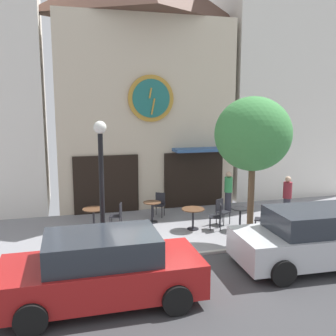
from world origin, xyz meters
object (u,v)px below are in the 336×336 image
pedestrian_green (228,192)px  parked_car_red (102,269)px  cafe_table_near_door (193,214)px  cafe_chair_mid_row (118,214)px  cafe_chair_right_end (263,217)px  cafe_table_leftmost (94,214)px  parked_car_silver (315,238)px  cafe_table_center_right (152,209)px  cafe_chair_corner (218,215)px  cafe_chair_under_awning (221,210)px  pedestrian_maroon (287,198)px  street_lamp (102,188)px  cafe_chair_facing_wall (160,203)px  street_tree (253,135)px  cafe_table_center_left (240,215)px

pedestrian_green → parked_car_red: bearing=-134.0°
cafe_table_near_door → pedestrian_green: (2.02, 1.57, 0.31)m
cafe_chair_mid_row → cafe_chair_right_end: (4.66, -1.71, 0.00)m
cafe_table_leftmost → parked_car_silver: 7.14m
cafe_table_leftmost → cafe_table_center_right: size_ratio=0.98×
cafe_chair_corner → cafe_chair_under_awning: same height
cafe_chair_right_end → pedestrian_green: size_ratio=0.54×
cafe_chair_corner → pedestrian_maroon: (2.90, 0.31, 0.33)m
cafe_table_near_door → cafe_chair_mid_row: bearing=162.8°
cafe_table_leftmost → pedestrian_maroon: (7.02, -0.83, 0.32)m
cafe_chair_mid_row → pedestrian_green: size_ratio=0.54×
street_lamp → parked_car_red: (-0.30, -2.80, -1.19)m
cafe_table_leftmost → cafe_chair_facing_wall: bearing=20.7°
street_lamp → pedestrian_green: bearing=29.2°
cafe_chair_under_awning → pedestrian_maroon: 2.55m
street_tree → cafe_chair_facing_wall: (-2.01, 3.54, -2.86)m
cafe_table_leftmost → parked_car_silver: bearing=-40.0°
cafe_chair_under_awning → pedestrian_green: (0.83, 1.25, 0.33)m
cafe_table_near_door → cafe_table_center_right: bearing=135.5°
pedestrian_maroon → parked_car_red: 8.37m
cafe_table_center_right → street_tree: bearing=-48.8°
street_tree → pedestrian_green: 4.17m
cafe_table_near_door → cafe_chair_under_awning: bearing=14.9°
cafe_chair_facing_wall → parked_car_silver: size_ratio=0.21×
street_lamp → pedestrian_maroon: (6.93, 1.42, -1.09)m
cafe_chair_corner → pedestrian_maroon: bearing=6.1°
pedestrian_maroon → parked_car_silver: 4.07m
cafe_chair_corner → street_lamp: bearing=-164.5°
cafe_table_leftmost → cafe_chair_facing_wall: 2.77m
street_tree → cafe_table_near_door: 3.54m
street_tree → cafe_table_center_right: 4.73m
street_tree → cafe_chair_right_end: 3.07m
street_lamp → cafe_table_near_door: bearing=22.9°
cafe_table_near_door → cafe_chair_under_awning: cafe_chair_under_awning is taller
street_tree → cafe_chair_facing_wall: size_ratio=5.02×
cafe_table_center_right → cafe_table_leftmost: bearing=-172.9°
street_lamp → cafe_chair_under_awning: (4.41, 1.68, -1.42)m
cafe_chair_facing_wall → pedestrian_maroon: pedestrian_maroon is taller
cafe_table_center_right → cafe_table_center_left: (2.73, -1.62, -0.01)m
cafe_table_leftmost → cafe_chair_mid_row: (0.82, -0.12, -0.01)m
street_lamp → street_tree: (4.51, -0.31, 1.44)m
street_lamp → cafe_chair_corner: street_lamp is taller
cafe_table_near_door → cafe_chair_right_end: size_ratio=0.88×
cafe_chair_corner → cafe_table_leftmost: bearing=164.6°
street_tree → cafe_chair_under_awning: street_tree is taller
cafe_table_center_right → parked_car_red: 5.81m
cafe_table_leftmost → cafe_chair_under_awning: 4.54m
cafe_chair_right_end → parked_car_red: size_ratio=0.21×
pedestrian_maroon → cafe_chair_facing_wall: bearing=157.8°
street_lamp → cafe_table_leftmost: bearing=92.3°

